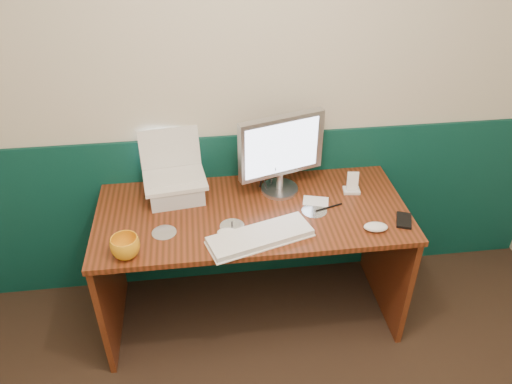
{
  "coord_description": "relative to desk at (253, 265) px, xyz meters",
  "views": [
    {
      "loc": [
        -0.33,
        -0.66,
        2.28
      ],
      "look_at": [
        -0.09,
        1.23,
        0.97
      ],
      "focal_mm": 35.0,
      "sensor_mm": 36.0,
      "label": 1
    }
  ],
  "objects": [
    {
      "name": "mug",
      "position": [
        -0.61,
        -0.27,
        0.43
      ],
      "size": [
        0.17,
        0.17,
        0.1
      ],
      "primitive_type": "imported",
      "rotation": [
        0.0,
        0.0,
        0.41
      ],
      "color": "orange",
      "rests_on": "desk"
    },
    {
      "name": "cd_loose_b",
      "position": [
        0.32,
        -0.04,
        0.38
      ],
      "size": [
        0.13,
        0.13,
        0.0
      ],
      "primitive_type": "cylinder",
      "color": "silver",
      "rests_on": "desk"
    },
    {
      "name": "dock",
      "position": [
        0.55,
        0.11,
        0.38
      ],
      "size": [
        0.1,
        0.08,
        0.02
      ],
      "primitive_type": "cube",
      "rotation": [
        0.0,
        0.0,
        -0.13
      ],
      "color": "silver",
      "rests_on": "desk"
    },
    {
      "name": "keyboard",
      "position": [
        0.01,
        -0.23,
        0.39
      ],
      "size": [
        0.52,
        0.3,
        0.03
      ],
      "primitive_type": "cube",
      "rotation": [
        0.0,
        0.0,
        0.3
      ],
      "color": "white",
      "rests_on": "desk"
    },
    {
      "name": "monitor",
      "position": [
        0.17,
        0.17,
        0.61
      ],
      "size": [
        0.48,
        0.26,
        0.46
      ],
      "primitive_type": null,
      "rotation": [
        0.0,
        0.0,
        0.3
      ],
      "color": "#AEAEB3",
      "rests_on": "desk"
    },
    {
      "name": "papers",
      "position": [
        0.34,
        0.04,
        0.38
      ],
      "size": [
        0.15,
        0.12,
        0.0
      ],
      "primitive_type": "cube",
      "rotation": [
        0.0,
        0.0,
        -0.27
      ],
      "color": "white",
      "rests_on": "desk"
    },
    {
      "name": "laptop_riser",
      "position": [
        -0.39,
        0.18,
        0.42
      ],
      "size": [
        0.3,
        0.27,
        0.1
      ],
      "primitive_type": "cube",
      "rotation": [
        0.0,
        0.0,
        0.12
      ],
      "color": "silver",
      "rests_on": "desk"
    },
    {
      "name": "mouse_right",
      "position": [
        0.58,
        -0.23,
        0.39
      ],
      "size": [
        0.13,
        0.08,
        0.04
      ],
      "primitive_type": "ellipsoid",
      "rotation": [
        0.0,
        0.0,
        -0.12
      ],
      "color": "white",
      "rests_on": "desk"
    },
    {
      "name": "cd_spindle",
      "position": [
        -0.12,
        -0.14,
        0.39
      ],
      "size": [
        0.12,
        0.12,
        0.02
      ],
      "primitive_type": "cylinder",
      "color": "silver",
      "rests_on": "desk"
    },
    {
      "name": "wainscot",
      "position": [
        0.09,
        0.36,
        0.12
      ],
      "size": [
        3.48,
        0.02,
        1.0
      ],
      "primitive_type": "cube",
      "color": "#073330",
      "rests_on": "ground"
    },
    {
      "name": "cd_loose_a",
      "position": [
        -0.45,
        -0.12,
        0.38
      ],
      "size": [
        0.12,
        0.12,
        0.0
      ],
      "primitive_type": "cylinder",
      "color": "silver",
      "rests_on": "desk"
    },
    {
      "name": "pen",
      "position": [
        0.4,
        -0.02,
        0.38
      ],
      "size": [
        0.15,
        0.06,
        0.01
      ],
      "primitive_type": "cylinder",
      "rotation": [
        0.0,
        1.57,
        0.3
      ],
      "color": "black",
      "rests_on": "desk"
    },
    {
      "name": "laptop",
      "position": [
        -0.39,
        0.18,
        0.6
      ],
      "size": [
        0.35,
        0.28,
        0.27
      ],
      "primitive_type": null,
      "rotation": [
        0.0,
        0.0,
        0.12
      ],
      "color": "silver",
      "rests_on": "laptop_riser"
    },
    {
      "name": "pda",
      "position": [
        0.74,
        -0.18,
        0.38
      ],
      "size": [
        0.11,
        0.14,
        0.01
      ],
      "primitive_type": "cube",
      "rotation": [
        0.0,
        0.0,
        -0.36
      ],
      "color": "black",
      "rests_on": "desk"
    },
    {
      "name": "music_player",
      "position": [
        0.55,
        0.11,
        0.44
      ],
      "size": [
        0.06,
        0.04,
        0.1
      ],
      "primitive_type": "cube",
      "rotation": [
        -0.17,
        0.0,
        -0.13
      ],
      "color": "white",
      "rests_on": "dock"
    },
    {
      "name": "camcorder",
      "position": [
        0.1,
        0.2,
        0.48
      ],
      "size": [
        0.14,
        0.17,
        0.22
      ],
      "primitive_type": null,
      "rotation": [
        0.0,
        0.0,
        -0.36
      ],
      "color": "#A5A6AA",
      "rests_on": "desk"
    },
    {
      "name": "mouse_left",
      "position": [
        -0.14,
        -0.18,
        0.39
      ],
      "size": [
        0.11,
        0.07,
        0.03
      ],
      "primitive_type": "ellipsoid",
      "rotation": [
        0.0,
        0.0,
        -0.12
      ],
      "color": "white",
      "rests_on": "desk"
    },
    {
      "name": "back_wall",
      "position": [
        0.09,
        0.37,
        0.88
      ],
      "size": [
        3.5,
        0.04,
        2.5
      ],
      "primitive_type": "cube",
      "color": "beige",
      "rests_on": "ground"
    },
    {
      "name": "desk",
      "position": [
        0.0,
        0.0,
        0.0
      ],
      "size": [
        1.6,
        0.7,
        0.75
      ],
      "primitive_type": "cube",
      "color": "#3E1D0B",
      "rests_on": "ground"
    }
  ]
}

